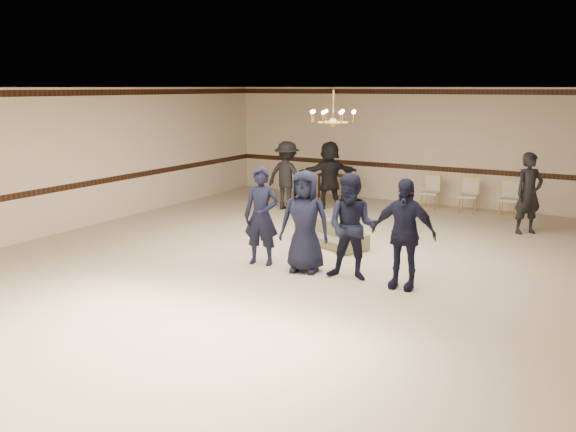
% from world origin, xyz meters
% --- Properties ---
extents(room, '(12.01, 14.01, 3.21)m').
position_xyz_m(room, '(0.00, 0.00, 1.60)').
color(room, beige).
rests_on(room, ground).
extents(chair_rail, '(12.00, 0.02, 0.14)m').
position_xyz_m(chair_rail, '(0.00, 6.99, 1.00)').
color(chair_rail, black).
rests_on(chair_rail, wall_back).
extents(crown_molding, '(12.00, 0.02, 0.14)m').
position_xyz_m(crown_molding, '(0.00, 6.99, 3.08)').
color(crown_molding, black).
rests_on(crown_molding, wall_back).
extents(chandelier, '(0.94, 0.94, 0.89)m').
position_xyz_m(chandelier, '(0.00, 1.00, 2.88)').
color(chandelier, '#C48B3E').
rests_on(chandelier, ceiling).
extents(boy_a, '(0.74, 0.56, 1.81)m').
position_xyz_m(boy_a, '(-0.76, -0.35, 0.90)').
color(boy_a, black).
rests_on(boy_a, floor).
extents(boy_b, '(0.99, 0.76, 1.81)m').
position_xyz_m(boy_b, '(0.14, -0.35, 0.90)').
color(boy_b, black).
rests_on(boy_b, floor).
extents(boy_c, '(0.97, 0.81, 1.81)m').
position_xyz_m(boy_c, '(1.04, -0.35, 0.90)').
color(boy_c, black).
rests_on(boy_c, floor).
extents(boy_d, '(1.08, 0.49, 1.81)m').
position_xyz_m(boy_d, '(1.94, -0.35, 0.90)').
color(boy_d, black).
rests_on(boy_d, floor).
extents(settee, '(1.77, 1.23, 0.48)m').
position_xyz_m(settee, '(-0.24, 1.49, 0.24)').
color(settee, '#696246').
rests_on(settee, floor).
extents(adult_left, '(1.20, 0.72, 1.81)m').
position_xyz_m(adult_left, '(-2.93, 4.32, 0.91)').
color(adult_left, black).
rests_on(adult_left, floor).
extents(adult_mid, '(1.57, 1.56, 1.81)m').
position_xyz_m(adult_mid, '(-2.03, 5.02, 0.91)').
color(adult_mid, black).
rests_on(adult_mid, floor).
extents(adult_right, '(0.77, 0.77, 1.81)m').
position_xyz_m(adult_right, '(3.07, 4.62, 0.91)').
color(adult_right, black).
rests_on(adult_right, floor).
extents(banquet_chair_left, '(0.45, 0.45, 0.89)m').
position_xyz_m(banquet_chair_left, '(0.38, 6.27, 0.45)').
color(banquet_chair_left, beige).
rests_on(banquet_chair_left, floor).
extents(banquet_chair_mid, '(0.47, 0.47, 0.89)m').
position_xyz_m(banquet_chair_mid, '(1.38, 6.27, 0.45)').
color(banquet_chair_mid, beige).
rests_on(banquet_chair_mid, floor).
extents(banquet_chair_right, '(0.46, 0.46, 0.89)m').
position_xyz_m(banquet_chair_right, '(2.38, 6.27, 0.45)').
color(banquet_chair_right, beige).
rests_on(banquet_chair_right, floor).
extents(console_table, '(0.85, 0.36, 0.71)m').
position_xyz_m(console_table, '(-2.62, 6.47, 0.35)').
color(console_table, black).
rests_on(console_table, floor).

